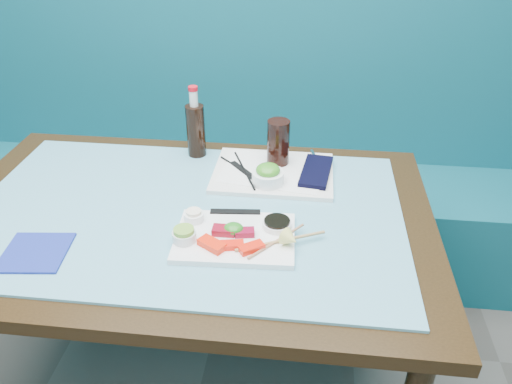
# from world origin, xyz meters

# --- Properties ---
(booth_bench) EXTENTS (3.00, 0.56, 1.17)m
(booth_bench) POSITION_xyz_m (0.00, 2.29, 0.37)
(booth_bench) COLOR #105866
(booth_bench) RESTS_ON ground
(dining_table) EXTENTS (1.40, 0.90, 0.75)m
(dining_table) POSITION_xyz_m (0.00, 1.45, 0.67)
(dining_table) COLOR black
(dining_table) RESTS_ON ground
(glass_top) EXTENTS (1.22, 0.76, 0.01)m
(glass_top) POSITION_xyz_m (0.00, 1.45, 0.75)
(glass_top) COLOR #60A7C0
(glass_top) RESTS_ON dining_table
(sashimi_plate) EXTENTS (0.32, 0.23, 0.02)m
(sashimi_plate) POSITION_xyz_m (0.16, 1.33, 0.77)
(sashimi_plate) COLOR white
(sashimi_plate) RESTS_ON glass_top
(salmon_left) EXTENTS (0.08, 0.07, 0.02)m
(salmon_left) POSITION_xyz_m (0.11, 1.27, 0.78)
(salmon_left) COLOR #FF250A
(salmon_left) RESTS_ON sashimi_plate
(salmon_mid) EXTENTS (0.06, 0.04, 0.01)m
(salmon_mid) POSITION_xyz_m (0.16, 1.28, 0.78)
(salmon_mid) COLOR #FF1C0A
(salmon_mid) RESTS_ON sashimi_plate
(salmon_right) EXTENTS (0.07, 0.06, 0.02)m
(salmon_right) POSITION_xyz_m (0.21, 1.27, 0.78)
(salmon_right) COLOR #FF1E0A
(salmon_right) RESTS_ON sashimi_plate
(tuna_left) EXTENTS (0.06, 0.04, 0.02)m
(tuna_left) POSITION_xyz_m (0.13, 1.33, 0.78)
(tuna_left) COLOR maroon
(tuna_left) RESTS_ON sashimi_plate
(tuna_right) EXTENTS (0.05, 0.04, 0.02)m
(tuna_right) POSITION_xyz_m (0.19, 1.33, 0.78)
(tuna_right) COLOR maroon
(tuna_right) RESTS_ON sashimi_plate
(seaweed_garnish) EXTENTS (0.06, 0.06, 0.03)m
(seaweed_garnish) POSITION_xyz_m (0.16, 1.34, 0.79)
(seaweed_garnish) COLOR #24781B
(seaweed_garnish) RESTS_ON sashimi_plate
(ramekin_wasabi) EXTENTS (0.08, 0.08, 0.03)m
(ramekin_wasabi) POSITION_xyz_m (0.04, 1.29, 0.79)
(ramekin_wasabi) COLOR white
(ramekin_wasabi) RESTS_ON sashimi_plate
(wasabi_fill) EXTENTS (0.06, 0.06, 0.01)m
(wasabi_fill) POSITION_xyz_m (0.04, 1.29, 0.80)
(wasabi_fill) COLOR #71A735
(wasabi_fill) RESTS_ON ramekin_wasabi
(ramekin_ginger) EXTENTS (0.06, 0.06, 0.02)m
(ramekin_ginger) POSITION_xyz_m (0.04, 1.38, 0.79)
(ramekin_ginger) COLOR white
(ramekin_ginger) RESTS_ON sashimi_plate
(ginger_fill) EXTENTS (0.05, 0.05, 0.01)m
(ginger_fill) POSITION_xyz_m (0.04, 1.38, 0.80)
(ginger_fill) COLOR white
(ginger_fill) RESTS_ON ramekin_ginger
(soy_dish) EXTENTS (0.10, 0.10, 0.02)m
(soy_dish) POSITION_xyz_m (0.27, 1.38, 0.78)
(soy_dish) COLOR white
(soy_dish) RESTS_ON sashimi_plate
(soy_fill) EXTENTS (0.08, 0.08, 0.01)m
(soy_fill) POSITION_xyz_m (0.27, 1.38, 0.79)
(soy_fill) COLOR black
(soy_fill) RESTS_ON soy_dish
(lemon_wedge) EXTENTS (0.06, 0.06, 0.05)m
(lemon_wedge) POSITION_xyz_m (0.31, 1.30, 0.80)
(lemon_wedge) COLOR #EEE370
(lemon_wedge) RESTS_ON sashimi_plate
(chopstick_sleeve) EXTENTS (0.14, 0.03, 0.00)m
(chopstick_sleeve) POSITION_xyz_m (0.15, 1.43, 0.78)
(chopstick_sleeve) COLOR black
(chopstick_sleeve) RESTS_ON sashimi_plate
(wooden_chopstick_a) EXTENTS (0.13, 0.16, 0.01)m
(wooden_chopstick_a) POSITION_xyz_m (0.27, 1.31, 0.78)
(wooden_chopstick_a) COLOR #A36E4D
(wooden_chopstick_a) RESTS_ON sashimi_plate
(wooden_chopstick_b) EXTENTS (0.22, 0.11, 0.01)m
(wooden_chopstick_b) POSITION_xyz_m (0.28, 1.31, 0.78)
(wooden_chopstick_b) COLOR #A77F4E
(wooden_chopstick_b) RESTS_ON sashimi_plate
(serving_tray) EXTENTS (0.38, 0.28, 0.01)m
(serving_tray) POSITION_xyz_m (0.23, 1.68, 0.77)
(serving_tray) COLOR white
(serving_tray) RESTS_ON glass_top
(paper_placemat) EXTENTS (0.34, 0.26, 0.00)m
(paper_placemat) POSITION_xyz_m (0.23, 1.68, 0.77)
(paper_placemat) COLOR white
(paper_placemat) RESTS_ON serving_tray
(seaweed_bowl) EXTENTS (0.13, 0.13, 0.04)m
(seaweed_bowl) POSITION_xyz_m (0.22, 1.60, 0.79)
(seaweed_bowl) COLOR white
(seaweed_bowl) RESTS_ON serving_tray
(seaweed_salad) EXTENTS (0.09, 0.09, 0.04)m
(seaweed_salad) POSITION_xyz_m (0.22, 1.60, 0.82)
(seaweed_salad) COLOR #3B8F21
(seaweed_salad) RESTS_ON seaweed_bowl
(cola_glass) EXTENTS (0.08, 0.08, 0.15)m
(cola_glass) POSITION_xyz_m (0.24, 1.73, 0.85)
(cola_glass) COLOR black
(cola_glass) RESTS_ON serving_tray
(navy_pouch) EXTENTS (0.11, 0.20, 0.02)m
(navy_pouch) POSITION_xyz_m (0.36, 1.68, 0.78)
(navy_pouch) COLOR black
(navy_pouch) RESTS_ON serving_tray
(fork) EXTENTS (0.03, 0.08, 0.01)m
(fork) POSITION_xyz_m (0.36, 1.78, 0.78)
(fork) COLOR silver
(fork) RESTS_ON serving_tray
(black_chopstick_a) EXTENTS (0.16, 0.16, 0.01)m
(black_chopstick_a) POSITION_xyz_m (0.13, 1.67, 0.78)
(black_chopstick_a) COLOR black
(black_chopstick_a) RESTS_ON serving_tray
(black_chopstick_b) EXTENTS (0.10, 0.23, 0.01)m
(black_chopstick_b) POSITION_xyz_m (0.14, 1.67, 0.78)
(black_chopstick_b) COLOR black
(black_chopstick_b) RESTS_ON serving_tray
(tray_sleeve) EXTENTS (0.10, 0.12, 0.00)m
(tray_sleeve) POSITION_xyz_m (0.13, 1.67, 0.77)
(tray_sleeve) COLOR black
(tray_sleeve) RESTS_ON serving_tray
(cola_bottle_body) EXTENTS (0.08, 0.08, 0.18)m
(cola_bottle_body) POSITION_xyz_m (-0.04, 1.79, 0.85)
(cola_bottle_body) COLOR black
(cola_bottle_body) RESTS_ON glass_top
(cola_bottle_neck) EXTENTS (0.03, 0.03, 0.05)m
(cola_bottle_neck) POSITION_xyz_m (-0.04, 1.79, 0.96)
(cola_bottle_neck) COLOR white
(cola_bottle_neck) RESTS_ON cola_bottle_body
(cola_bottle_cap) EXTENTS (0.04, 0.04, 0.01)m
(cola_bottle_cap) POSITION_xyz_m (-0.04, 1.79, 0.99)
(cola_bottle_cap) COLOR red
(cola_bottle_cap) RESTS_ON cola_bottle_neck
(blue_napkin) EXTENTS (0.17, 0.17, 0.01)m
(blue_napkin) POSITION_xyz_m (-0.33, 1.22, 0.76)
(blue_napkin) COLOR navy
(blue_napkin) RESTS_ON glass_top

